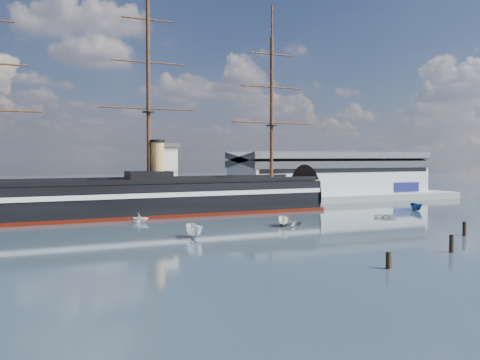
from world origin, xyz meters
name	(u,v)px	position (x,y,z in m)	size (l,w,h in m)	color
ground	(203,224)	(0.00, 40.00, 0.00)	(600.00, 600.00, 0.00)	#14252F
quay	(190,207)	(10.00, 76.00, 0.00)	(180.00, 18.00, 2.00)	slate
warehouse	(330,174)	(58.00, 80.00, 7.98)	(63.00, 21.00, 11.60)	#B7BABC
quay_tower	(168,171)	(3.00, 73.00, 9.75)	(5.00, 5.00, 15.00)	silver
warship	(133,199)	(-9.34, 60.00, 4.04)	(113.01, 17.68, 53.94)	black
motorboat_a	(194,238)	(-7.89, 23.22, 0.00)	(7.39, 2.71, 2.95)	white
motorboat_b	(293,226)	(15.10, 30.13, 0.00)	(3.22, 1.29, 1.50)	gray
motorboat_c	(284,226)	(13.30, 30.54, 0.00)	(6.04, 2.21, 2.42)	white
motorboat_d	(140,223)	(-10.89, 47.96, 0.00)	(5.95, 2.58, 2.18)	white
motorboat_e	(385,217)	(41.28, 33.88, 0.00)	(3.04, 1.22, 1.42)	white
motorboat_f	(416,210)	(58.66, 42.74, 0.00)	(5.86, 2.15, 2.35)	navy
piling_near_mid	(388,269)	(5.22, -9.48, 0.00)	(0.64, 0.64, 2.76)	black
piling_near_right	(451,252)	(20.80, -4.53, 0.00)	(0.64, 0.64, 3.25)	black
piling_far_right	(464,236)	(35.16, 6.26, 0.00)	(0.64, 0.64, 3.17)	black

